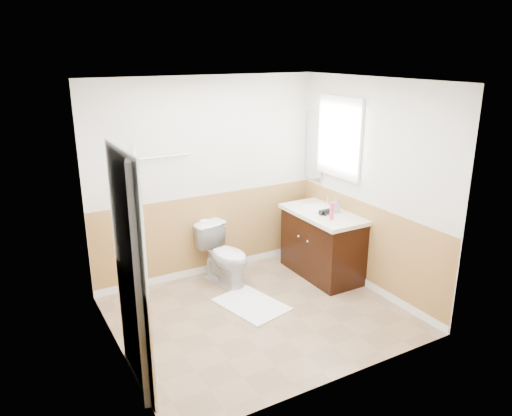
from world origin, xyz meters
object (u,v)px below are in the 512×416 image
vanity_cabinet (322,245)px  soap_dispenser (336,205)px  bath_mat (251,305)px  lotion_bottle (332,211)px  toilet (225,255)px

vanity_cabinet → soap_dispenser: soap_dispenser is taller
bath_mat → soap_dispenser: bearing=8.4°
bath_mat → lotion_bottle: (1.09, -0.01, 0.95)m
bath_mat → soap_dispenser: soap_dispenser is taller
bath_mat → soap_dispenser: 1.62m
toilet → vanity_cabinet: bearing=-32.3°
vanity_cabinet → lotion_bottle: 0.64m
bath_mat → vanity_cabinet: size_ratio=0.73×
toilet → soap_dispenser: bearing=-33.7°
vanity_cabinet → toilet: bearing=161.2°
bath_mat → vanity_cabinet: bearing=12.9°
bath_mat → lotion_bottle: size_ratio=3.64×
bath_mat → toilet: bearing=90.0°
soap_dispenser → vanity_cabinet: bearing=146.9°
lotion_bottle → soap_dispenser: (0.22, 0.21, -0.02)m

